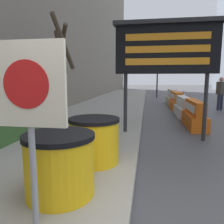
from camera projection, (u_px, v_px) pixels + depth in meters
name	position (u px, v px, depth m)	size (l,w,h in m)	color
bare_tree	(52.00, 73.00, 7.07)	(1.88, 2.01, 3.30)	#4C3D2D
barrel_drum_foreground	(60.00, 164.00, 2.67)	(0.87, 0.87, 0.78)	yellow
barrel_drum_middle	(94.00, 140.00, 3.74)	(0.87, 0.87, 0.78)	yellow
warning_sign	(28.00, 99.00, 1.92)	(0.71, 0.08, 1.76)	gray
message_board	(166.00, 49.00, 5.51)	(2.68, 0.36, 3.03)	#28282B
jersey_barrier_orange_far	(194.00, 116.00, 7.23)	(0.53, 1.89, 0.90)	orange
jersey_barrier_white	(184.00, 108.00, 9.40)	(0.59, 2.07, 0.84)	silver
jersey_barrier_orange_near	(176.00, 101.00, 11.68)	(0.63, 1.72, 0.92)	orange
jersey_barrier_cream	(172.00, 98.00, 13.88)	(0.60, 2.05, 0.93)	beige
traffic_cone_near	(183.00, 96.00, 15.88)	(0.44, 0.44, 0.79)	black
traffic_cone_mid	(205.00, 113.00, 8.40)	(0.32, 0.32, 0.58)	black
traffic_cone_far	(189.00, 101.00, 12.19)	(0.43, 0.43, 0.77)	black
traffic_light_near_curb	(158.00, 60.00, 18.41)	(0.28, 0.45, 4.43)	#2D2D30
pedestrian_worker	(221.00, 91.00, 11.13)	(0.37, 0.50, 1.69)	#23283D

